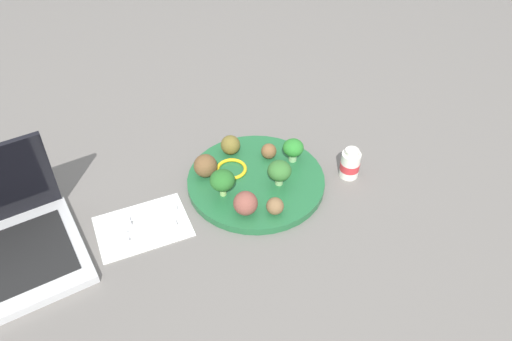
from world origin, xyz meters
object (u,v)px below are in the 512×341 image
Objects in this scene: plate at (256,181)px; meatball_front_left at (269,151)px; napkin at (143,226)px; broccoli_floret_mid_left at (293,148)px; yogurt_bottle at (350,164)px; pepper_ring_front_left at (231,169)px; broccoli_floret_front_right at (222,181)px; meatball_far_rim at (245,203)px; broccoli_floret_front_left at (279,171)px; meatball_front_right at (230,145)px; meatball_back_left at (275,206)px; meatball_center at (205,166)px; knife at (136,219)px; fork at (141,232)px.

meatball_front_left reaches higher than plate.
meatball_front_left is at bearing -166.96° from napkin.
broccoli_floret_mid_left and yogurt_bottle have the same top height.
pepper_ring_front_left is 0.24m from yogurt_bottle.
broccoli_floret_front_right reaches higher than pepper_ring_front_left.
broccoli_floret_front_right is at bearing -70.75° from meatball_far_rim.
broccoli_floret_front_left is 0.14m from meatball_front_right.
meatball_front_right reaches higher than plate.
yogurt_bottle is (-0.14, 0.10, -0.00)m from meatball_front_left.
pepper_ring_front_left is at bearing -23.84° from yogurt_bottle.
meatball_back_left is at bearing 154.32° from meatball_far_rim.
meatball_center reaches higher than knife.
plate is at bearing -167.77° from broccoli_floret_front_right.
meatball_far_rim is (0.15, 0.10, -0.01)m from broccoli_floret_mid_left.
yogurt_bottle is (-0.27, 0.04, -0.02)m from broccoli_floret_front_right.
broccoli_floret_front_right reaches higher than broccoli_floret_front_left.
meatball_far_rim is 1.39× the size of meatball_back_left.
broccoli_floret_front_right is 0.18m from broccoli_floret_mid_left.
meatball_front_right is 0.87× the size of meatball_center.
napkin is 0.02m from fork.
broccoli_floret_mid_left is at bearing 169.53° from meatball_center.
meatball_center is at bearing 31.39° from meatball_front_right.
plate is 4.84× the size of broccoli_floret_front_right.
broccoli_floret_front_left is 1.66× the size of meatball_front_left.
pepper_ring_front_left is 0.23m from fork.
meatball_far_rim reaches higher than plate.
yogurt_bottle reaches higher than meatball_far_rim.
broccoli_floret_mid_left is 1.08× the size of meatball_center.
meatball_back_left reaches higher than pepper_ring_front_left.
broccoli_floret_front_right is 0.34× the size of napkin.
broccoli_floret_front_left reaches higher than plate.
plate reaches higher than napkin.
meatball_front_left is (-0.02, -0.08, -0.02)m from broccoli_floret_front_left.
broccoli_floret_front_left is 0.08m from broccoli_floret_mid_left.
yogurt_bottle is (-0.44, 0.02, 0.02)m from fork.
pepper_ring_front_left is 0.53× the size of fork.
broccoli_floret_mid_left is at bearing -137.83° from broccoli_floret_front_left.
meatball_center is 0.33× the size of knife.
meatball_front_left is 0.08m from meatball_front_right.
broccoli_floret_front_left is at bearing 42.17° from broccoli_floret_mid_left.
plate is 0.10m from meatball_front_right.
knife is (-0.00, -0.04, -0.00)m from fork.
broccoli_floret_front_left is 0.28m from napkin.
broccoli_floret_front_right is 0.15m from meatball_front_left.
fork is 0.04m from knife.
broccoli_floret_mid_left is at bearing -38.61° from yogurt_bottle.
knife is at bearing -92.03° from fork.
meatball_front_right is at bearing -148.61° from meatball_center.
meatball_back_left is at bearing 165.14° from fork.
broccoli_floret_mid_left is 0.19m from meatball_center.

